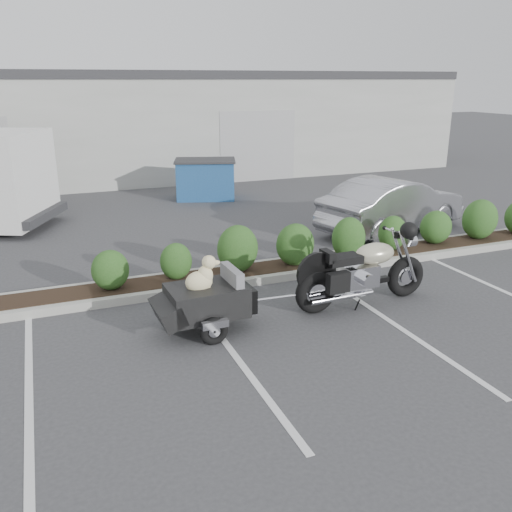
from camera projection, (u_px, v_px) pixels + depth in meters
name	position (u px, v px, depth m)	size (l,w,h in m)	color
ground	(308.00, 320.00, 8.76)	(90.00, 90.00, 0.00)	#38383A
planter_kerb	(302.00, 266.00, 11.03)	(12.00, 1.00, 0.15)	#9E9E93
building	(127.00, 121.00, 23.13)	(26.00, 10.00, 4.00)	#9EA099
motorcycle	(364.00, 272.00, 9.18)	(2.58, 0.87, 1.48)	black
pet_trailer	(205.00, 299.00, 8.23)	(2.05, 1.14, 1.23)	black
sedan	(393.00, 205.00, 13.65)	(1.45, 4.17, 1.37)	#A6A6AD
dumpster	(205.00, 179.00, 17.47)	(2.23, 1.84, 1.26)	navy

